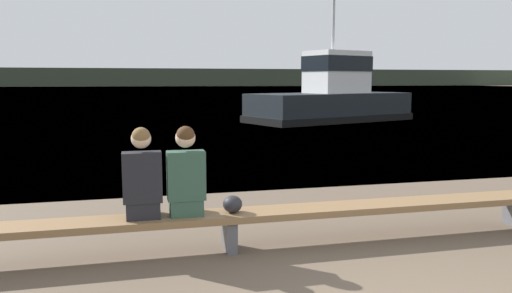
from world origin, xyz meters
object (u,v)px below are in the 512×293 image
(bench_main, at_px, (229,219))
(shopping_bag, at_px, (233,204))
(person_right, at_px, (186,175))
(person_left, at_px, (142,178))
(tugboat_red, at_px, (332,99))

(bench_main, xyz_separation_m, shopping_bag, (0.04, -0.00, 0.17))
(person_right, height_order, shopping_bag, person_right)
(bench_main, xyz_separation_m, person_left, (-0.97, -0.00, 0.53))
(bench_main, distance_m, tugboat_red, 19.03)
(tugboat_red, bearing_deg, person_left, 131.58)
(person_left, height_order, shopping_bag, person_left)
(person_left, xyz_separation_m, person_right, (0.48, -0.00, 0.01))
(tugboat_red, bearing_deg, shopping_bag, 134.26)
(bench_main, relative_size, shopping_bag, 35.66)
(person_right, relative_size, shopping_bag, 4.28)
(person_right, relative_size, tugboat_red, 0.12)
(person_left, bearing_deg, tugboat_red, 61.56)
(bench_main, distance_m, shopping_bag, 0.18)
(shopping_bag, bearing_deg, bench_main, 176.93)
(person_left, xyz_separation_m, tugboat_red, (9.27, 17.11, 0.15))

